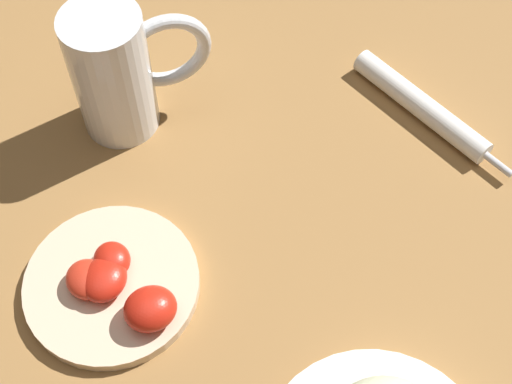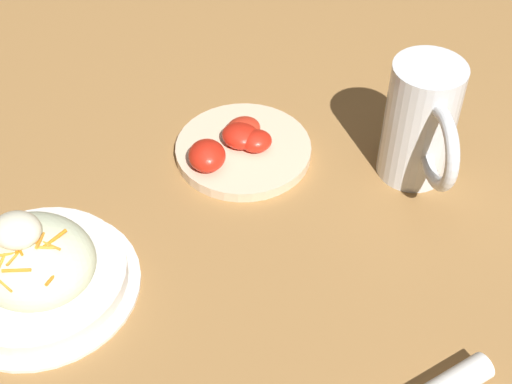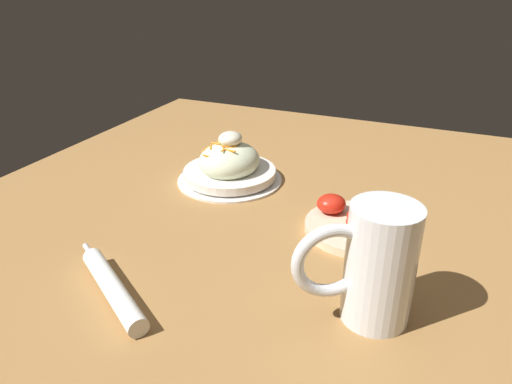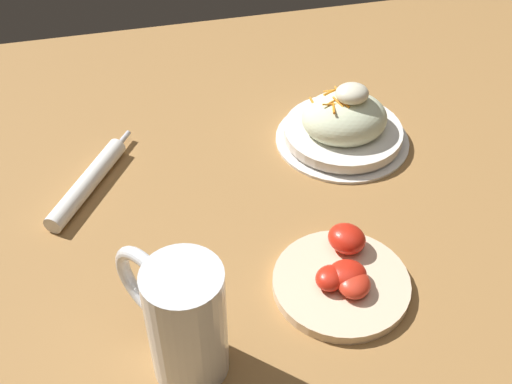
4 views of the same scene
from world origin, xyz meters
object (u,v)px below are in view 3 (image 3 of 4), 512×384
Objects in this scene: salad_plate at (229,167)px; beer_mug at (376,268)px; tomato_plate at (355,223)px; napkin_roll at (113,288)px.

beer_mug reaches higher than salad_plate.
salad_plate is at bearing 70.90° from tomato_plate.
beer_mug is 0.79× the size of napkin_roll.
napkin_roll is (-0.10, 0.32, -0.06)m from beer_mug.
napkin_roll is at bearing 106.69° from beer_mug.
beer_mug reaches higher than napkin_roll.
beer_mug is at bearing -161.82° from tomato_plate.
salad_plate reaches higher than tomato_plate.
tomato_plate is (0.30, -0.26, 0.00)m from napkin_roll.
salad_plate is 1.08× the size of napkin_roll.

